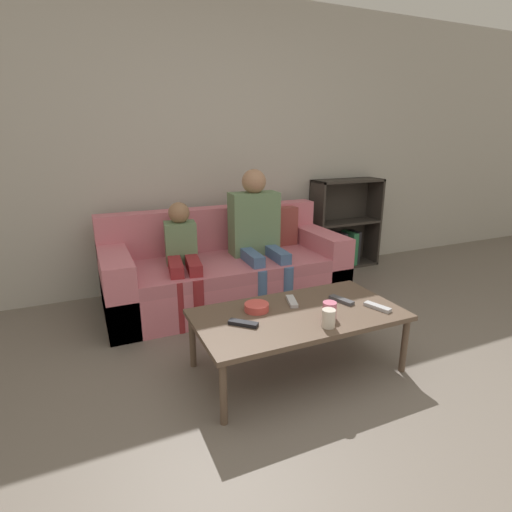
{
  "coord_description": "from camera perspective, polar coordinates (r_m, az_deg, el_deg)",
  "views": [
    {
      "loc": [
        -1.12,
        -1.14,
        1.41
      ],
      "look_at": [
        -0.02,
        1.36,
        0.58
      ],
      "focal_mm": 28.0,
      "sensor_mm": 36.0,
      "label": 1
    }
  ],
  "objects": [
    {
      "name": "cup_near",
      "position": [
        2.38,
        10.45,
        -7.64
      ],
      "size": [
        0.08,
        0.08,
        0.1
      ],
      "color": "pink",
      "rests_on": "coffee_table"
    },
    {
      "name": "bookshelf",
      "position": [
        4.49,
        11.98,
        3.19
      ],
      "size": [
        0.77,
        0.28,
        0.96
      ],
      "color": "#332D28",
      "rests_on": "ground_plane"
    },
    {
      "name": "tv_remote_0",
      "position": [
        2.57,
        5.15,
        -6.46
      ],
      "size": [
        0.1,
        0.18,
        0.02
      ],
      "rotation": [
        0.0,
        0.0,
        -0.3
      ],
      "color": "#B7B7BC",
      "rests_on": "coffee_table"
    },
    {
      "name": "couch",
      "position": [
        3.5,
        -4.32,
        -2.16
      ],
      "size": [
        2.03,
        0.87,
        0.78
      ],
      "color": "#D1707F",
      "rests_on": "ground_plane"
    },
    {
      "name": "person_child",
      "position": [
        3.21,
        -10.45,
        0.37
      ],
      "size": [
        0.32,
        0.63,
        0.9
      ],
      "rotation": [
        0.0,
        0.0,
        -0.14
      ],
      "color": "maroon",
      "rests_on": "ground_plane"
    },
    {
      "name": "coffee_table",
      "position": [
        2.46,
        6.04,
        -8.69
      ],
      "size": [
        1.25,
        0.66,
        0.38
      ],
      "color": "brown",
      "rests_on": "ground_plane"
    },
    {
      "name": "cup_far",
      "position": [
        2.28,
        10.33,
        -8.74
      ],
      "size": [
        0.08,
        0.08,
        0.1
      ],
      "color": "silver",
      "rests_on": "coffee_table"
    },
    {
      "name": "person_adult",
      "position": [
        3.43,
        0.12,
        4.12
      ],
      "size": [
        0.43,
        0.62,
        1.13
      ],
      "rotation": [
        0.0,
        0.0,
        -0.04
      ],
      "color": "#476693",
      "rests_on": "ground_plane"
    },
    {
      "name": "tv_remote_2",
      "position": [
        2.63,
        12.1,
        -6.17
      ],
      "size": [
        0.1,
        0.18,
        0.02
      ],
      "rotation": [
        0.0,
        0.0,
        0.3
      ],
      "color": "#47474C",
      "rests_on": "coffee_table"
    },
    {
      "name": "wall_back",
      "position": [
        3.85,
        -7.16,
        15.18
      ],
      "size": [
        12.0,
        0.06,
        2.6
      ],
      "color": "#B7B2A8",
      "rests_on": "ground_plane"
    },
    {
      "name": "tv_remote_3",
      "position": [
        2.59,
        16.96,
        -6.97
      ],
      "size": [
        0.1,
        0.18,
        0.02
      ],
      "rotation": [
        0.0,
        0.0,
        0.32
      ],
      "color": "#B7B7BC",
      "rests_on": "coffee_table"
    },
    {
      "name": "tv_remote_1",
      "position": [
        2.28,
        -1.84,
        -9.59
      ],
      "size": [
        0.16,
        0.15,
        0.02
      ],
      "rotation": [
        0.0,
        0.0,
        0.81
      ],
      "color": "black",
      "rests_on": "coffee_table"
    },
    {
      "name": "ground_plane",
      "position": [
        2.13,
        17.07,
        -25.32
      ],
      "size": [
        22.0,
        22.0,
        0.0
      ],
      "primitive_type": "plane",
      "color": "#70665B"
    },
    {
      "name": "snack_bowl",
      "position": [
        2.45,
        0.09,
        -7.32
      ],
      "size": [
        0.15,
        0.15,
        0.05
      ],
      "color": "#DB4C47",
      "rests_on": "coffee_table"
    }
  ]
}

